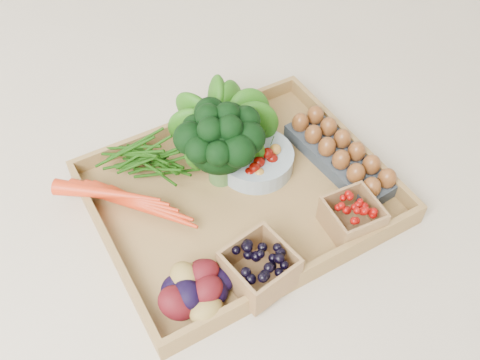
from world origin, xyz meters
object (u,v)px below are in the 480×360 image
tray (240,197)px  egg_carton (340,158)px  cherry_bowl (256,160)px  broccoli (220,156)px

tray → egg_carton: egg_carton is taller
cherry_bowl → egg_carton: (0.16, -0.08, -0.01)m
tray → cherry_bowl: size_ratio=3.57×
tray → egg_carton: (0.22, -0.03, 0.02)m
broccoli → egg_carton: broccoli is taller
broccoli → egg_carton: 0.25m
tray → broccoli: bearing=101.1°
cherry_bowl → egg_carton: 0.17m
cherry_bowl → egg_carton: size_ratio=0.59×
egg_carton → tray: bearing=168.2°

